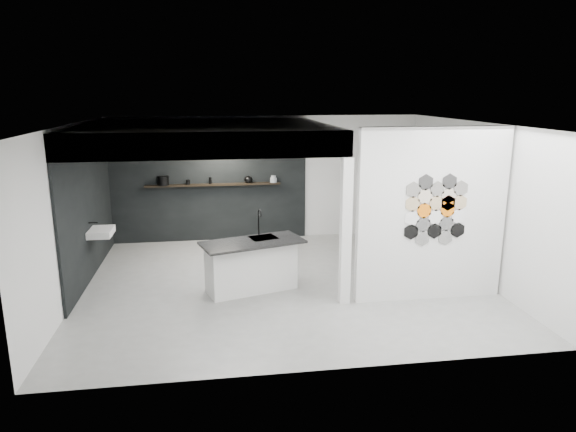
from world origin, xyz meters
The scene contains 17 objects.
floor centered at (0.00, 0.00, -0.01)m, with size 7.00×6.00×0.01m, color gray.
partition_panel centered at (2.23, -1.00, 1.40)m, with size 2.45×0.15×2.80m, color silver.
bay_clad_back centered at (-1.30, 2.97, 1.18)m, with size 4.40×0.04×2.35m, color black.
bay_clad_left centered at (-3.47, 1.00, 1.18)m, with size 0.04×4.00×2.35m, color black.
bulkhead centered at (-1.30, 1.00, 2.55)m, with size 4.40×4.00×0.40m, color silver.
corner_column centered at (0.82, -1.00, 1.18)m, with size 0.16×0.16×2.35m, color silver.
fascia_beam centered at (-1.30, -0.92, 2.55)m, with size 4.40×0.16×0.40m, color silver.
wall_basin centered at (-3.24, 0.80, 0.85)m, with size 0.40×0.60×0.12m, color silver.
display_shelf centered at (-1.20, 2.87, 1.30)m, with size 3.00×0.15×0.04m, color black.
kitchen_island centered at (-0.61, -0.26, 0.46)m, with size 1.83×1.20×1.36m.
stockpot centered at (-2.29, 2.87, 1.42)m, with size 0.24×0.24×0.20m, color black.
kettle centered at (-0.42, 2.87, 1.40)m, with size 0.19×0.19×0.16m, color black.
glass_bowl centered at (0.15, 2.87, 1.37)m, with size 0.15×0.15×0.11m, color gray.
glass_vase centered at (0.15, 2.87, 1.40)m, with size 0.11×0.11×0.16m, color gray.
bottle_dark centered at (-1.27, 2.87, 1.40)m, with size 0.06×0.06×0.15m, color black.
utensil_cup centered at (-1.75, 2.87, 1.37)m, with size 0.08×0.08×0.10m, color black.
hex_tile_cluster centered at (2.26, -1.09, 1.50)m, with size 1.04×0.02×1.16m.
Camera 1 is at (-1.22, -8.52, 3.31)m, focal length 32.00 mm.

